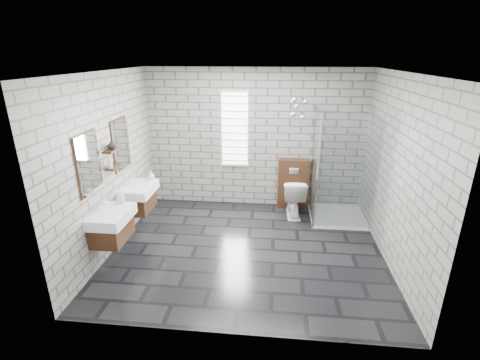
% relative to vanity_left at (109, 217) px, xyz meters
% --- Properties ---
extents(floor, '(4.20, 3.60, 0.02)m').
position_rel_vanity_left_xyz_m(floor, '(1.91, 0.61, -0.77)').
color(floor, black).
rests_on(floor, ground).
extents(ceiling, '(4.20, 3.60, 0.02)m').
position_rel_vanity_left_xyz_m(ceiling, '(1.91, 0.61, 1.95)').
color(ceiling, white).
rests_on(ceiling, wall_back).
extents(wall_back, '(4.20, 0.02, 2.70)m').
position_rel_vanity_left_xyz_m(wall_back, '(1.91, 2.42, 0.59)').
color(wall_back, '#979792').
rests_on(wall_back, floor).
extents(wall_front, '(4.20, 0.02, 2.70)m').
position_rel_vanity_left_xyz_m(wall_front, '(1.91, -1.20, 0.59)').
color(wall_front, '#979792').
rests_on(wall_front, floor).
extents(wall_left, '(0.02, 3.60, 2.70)m').
position_rel_vanity_left_xyz_m(wall_left, '(-0.20, 0.61, 0.59)').
color(wall_left, '#979792').
rests_on(wall_left, floor).
extents(wall_right, '(0.02, 3.60, 2.70)m').
position_rel_vanity_left_xyz_m(wall_right, '(4.02, 0.61, 0.59)').
color(wall_right, '#979792').
rests_on(wall_right, floor).
extents(vanity_left, '(0.47, 0.70, 1.57)m').
position_rel_vanity_left_xyz_m(vanity_left, '(0.00, 0.00, 0.00)').
color(vanity_left, '#3E2313').
rests_on(vanity_left, wall_left).
extents(vanity_right, '(0.47, 0.70, 1.57)m').
position_rel_vanity_left_xyz_m(vanity_right, '(0.00, 1.03, 0.00)').
color(vanity_right, '#3E2313').
rests_on(vanity_right, wall_left).
extents(shelf_lower, '(0.14, 0.30, 0.03)m').
position_rel_vanity_left_xyz_m(shelf_lower, '(-0.12, 0.56, 0.56)').
color(shelf_lower, '#3E2313').
rests_on(shelf_lower, wall_left).
extents(shelf_upper, '(0.14, 0.30, 0.03)m').
position_rel_vanity_left_xyz_m(shelf_upper, '(-0.12, 0.56, 0.82)').
color(shelf_upper, '#3E2313').
rests_on(shelf_upper, wall_left).
extents(window, '(0.56, 0.05, 1.48)m').
position_rel_vanity_left_xyz_m(window, '(1.51, 2.39, 0.79)').
color(window, white).
rests_on(window, wall_back).
extents(cistern_panel, '(0.60, 0.20, 1.00)m').
position_rel_vanity_left_xyz_m(cistern_panel, '(2.68, 2.31, -0.26)').
color(cistern_panel, '#3E2313').
rests_on(cistern_panel, floor).
extents(flush_plate, '(0.18, 0.01, 0.12)m').
position_rel_vanity_left_xyz_m(flush_plate, '(2.68, 2.21, 0.04)').
color(flush_plate, silver).
rests_on(flush_plate, cistern_panel).
extents(shower_enclosure, '(1.00, 1.00, 2.03)m').
position_rel_vanity_left_xyz_m(shower_enclosure, '(3.41, 1.79, -0.25)').
color(shower_enclosure, white).
rests_on(shower_enclosure, floor).
extents(pendant_cluster, '(0.29, 0.23, 0.86)m').
position_rel_vanity_left_xyz_m(pendant_cluster, '(2.68, 1.99, 1.29)').
color(pendant_cluster, silver).
rests_on(pendant_cluster, ceiling).
extents(toilet, '(0.45, 0.74, 0.74)m').
position_rel_vanity_left_xyz_m(toilet, '(2.68, 1.95, -0.39)').
color(toilet, white).
rests_on(toilet, floor).
extents(soap_bottle_a, '(0.12, 0.12, 0.21)m').
position_rel_vanity_left_xyz_m(soap_bottle_a, '(0.07, 0.29, 0.20)').
color(soap_bottle_a, '#B2B2B2').
rests_on(soap_bottle_a, vanity_left).
extents(soap_bottle_b, '(0.16, 0.16, 0.16)m').
position_rel_vanity_left_xyz_m(soap_bottle_b, '(0.15, 1.33, 0.17)').
color(soap_bottle_b, '#B2B2B2').
rests_on(soap_bottle_b, vanity_right).
extents(soap_bottle_c, '(0.08, 0.08, 0.18)m').
position_rel_vanity_left_xyz_m(soap_bottle_c, '(-0.11, 0.46, 0.67)').
color(soap_bottle_c, '#B2B2B2').
rests_on(soap_bottle_c, shelf_lower).
extents(vase, '(0.15, 0.15, 0.13)m').
position_rel_vanity_left_xyz_m(vase, '(-0.11, 0.57, 0.90)').
color(vase, '#B2B2B2').
rests_on(vase, shelf_upper).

